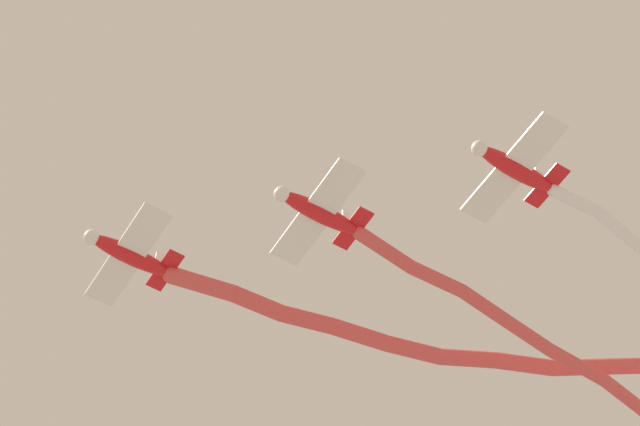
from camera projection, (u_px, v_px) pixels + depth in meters
airplane_lead at (129, 254)px, 68.55m from camera, size 5.02×6.64×1.64m
smoke_trail_lead at (418, 339)px, 73.26m from camera, size 25.35×11.78×3.56m
airplane_left_wing at (318, 212)px, 67.39m from camera, size 5.02×6.64×1.64m
smoke_trail_left_wing at (599, 384)px, 73.17m from camera, size 32.09×2.75×1.42m
airplane_right_wing at (514, 168)px, 66.23m from camera, size 5.01×6.63×1.64m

